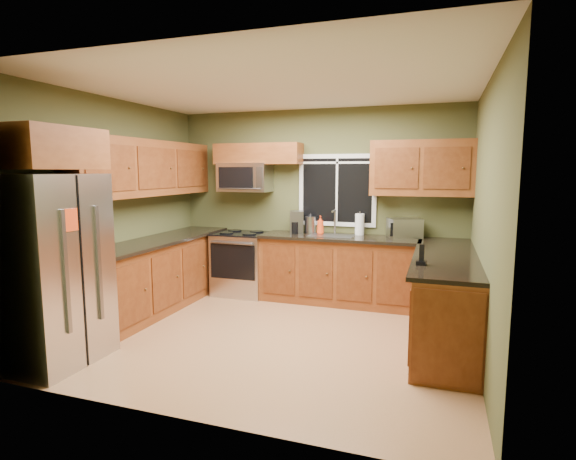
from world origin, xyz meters
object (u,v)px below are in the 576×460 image
Objects in this scene: refrigerator at (52,270)px; toaster_oven at (404,228)px; kettle at (311,224)px; paper_towel_roll at (360,224)px; soap_bottle_c at (294,228)px; microwave at (245,177)px; cordless_phone at (422,259)px; coffee_maker at (296,223)px; range at (242,263)px; soap_bottle_a at (320,225)px.

toaster_oven is (3.00, 2.92, 0.17)m from refrigerator.
kettle is 0.70m from paper_towel_roll.
paper_towel_roll is at bearing 174.06° from toaster_oven.
refrigerator is 3.40m from kettle.
kettle is at bearing 33.66° from soap_bottle_c.
microwave is 3.86× the size of cordless_phone.
range is at bearing -173.45° from coffee_maker.
microwave reaches higher than coffee_maker.
paper_towel_roll is 1.91× the size of soap_bottle_c.
microwave is 2.40m from toaster_oven.
refrigerator is at bearing -117.86° from soap_bottle_c.
soap_bottle_c reaches higher than range.
cordless_phone is (0.29, -1.75, -0.07)m from toaster_oven.
paper_towel_roll is 0.92m from soap_bottle_c.
coffee_maker is at bearing -154.80° from kettle.
refrigerator reaches higher than toaster_oven.
toaster_oven reaches higher than range.
toaster_oven is 1.14m from soap_bottle_a.
microwave is 2.39× the size of coffee_maker.
soap_bottle_a is (-1.14, -0.06, 0.00)m from toaster_oven.
cordless_phone is (2.60, -1.60, 0.53)m from range.
microwave is 1.04m from coffee_maker.
soap_bottle_c is 2.44m from cordless_phone.
refrigerator is at bearing -135.81° from toaster_oven.
kettle is at bearing 178.53° from toaster_oven.
soap_bottle_c is at bearing -173.94° from soap_bottle_a.
refrigerator is 3.49m from cordless_phone.
paper_towel_roll reaches higher than toaster_oven.
toaster_oven is at bearing 99.48° from cordless_phone.
kettle is (0.18, 0.09, -0.02)m from coffee_maker.
coffee_maker is (0.82, 0.09, 0.62)m from range.
toaster_oven is 1.90× the size of soap_bottle_a.
coffee_maker is at bearing -172.48° from paper_towel_roll.
soap_bottle_a reaches higher than range.
range is 1.03m from coffee_maker.
microwave reaches higher than toaster_oven.
cordless_phone is at bearing -33.71° from microwave.
microwave is 1.07m from soap_bottle_c.
cordless_phone is at bearing -80.52° from toaster_oven.
paper_towel_roll reaches higher than soap_bottle_c.
kettle is 1.10× the size of soap_bottle_a.
kettle is (-1.31, 0.03, 0.01)m from toaster_oven.
cordless_phone is at bearing 19.55° from refrigerator.
microwave is 1.34m from soap_bottle_a.
microwave is at bearing 177.57° from soap_bottle_a.
soap_bottle_a is at bearing 56.94° from refrigerator.
range is 1.18m from kettle.
microwave reaches higher than cordless_phone.
toaster_oven is (2.31, 0.15, 0.60)m from range.
cordless_phone is at bearing -49.66° from soap_bottle_a.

